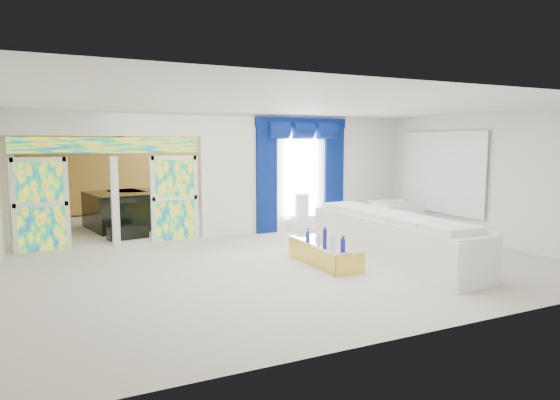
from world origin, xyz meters
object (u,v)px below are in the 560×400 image
coffee_table (324,254)px  armchair (395,216)px  white_sofa (392,240)px  console_table (312,223)px  grand_piano (119,210)px

coffee_table → armchair: (3.52, 2.29, 0.18)m
white_sofa → coffee_table: white_sofa is taller
console_table → grand_piano: bearing=151.7°
armchair → coffee_table: bearing=132.3°
white_sofa → console_table: (0.20, 3.58, -0.21)m
white_sofa → console_table: 3.59m
white_sofa → coffee_table: (-1.35, 0.30, -0.21)m
coffee_table → console_table: 3.63m
white_sofa → armchair: (2.17, 2.59, -0.03)m
armchair → white_sofa: bearing=149.3°
white_sofa → coffee_table: 1.40m
coffee_table → console_table: bearing=64.7°
console_table → armchair: bearing=-26.6°
armchair → grand_piano: (-6.55, 3.46, 0.10)m
console_table → grand_piano: size_ratio=0.62×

